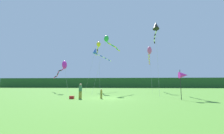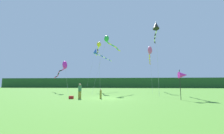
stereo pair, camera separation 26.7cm
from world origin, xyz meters
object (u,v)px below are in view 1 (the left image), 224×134
(kite_magenta, at_px, (63,67))
(kite_rainbow, at_px, (149,52))
(person_adult, at_px, (80,90))
(person_child, at_px, (101,93))
(cooler_box, at_px, (72,97))
(kite_yellow, at_px, (98,46))
(kite_black, at_px, (156,27))
(kite_green, at_px, (108,40))
(kite_blue, at_px, (97,52))
(banner_flag_pole, at_px, (183,75))

(kite_magenta, bearing_deg, kite_rainbow, 12.15)
(person_adult, bearing_deg, kite_magenta, 122.88)
(person_child, height_order, kite_magenta, kite_magenta)
(person_adult, height_order, cooler_box, person_adult)
(kite_yellow, distance_m, kite_rainbow, 11.15)
(person_child, bearing_deg, person_adult, -175.66)
(kite_black, bearing_deg, kite_green, 158.08)
(kite_blue, bearing_deg, kite_black, -37.52)
(kite_yellow, bearing_deg, kite_green, -53.83)
(kite_magenta, bearing_deg, kite_green, -0.61)
(person_adult, relative_size, person_child, 1.57)
(person_child, relative_size, kite_yellow, 0.10)
(kite_black, xyz_separation_m, kite_green, (-8.43, 3.39, -0.96))
(kite_yellow, bearing_deg, kite_black, -31.55)
(cooler_box, bearing_deg, kite_rainbow, 50.36)
(person_adult, relative_size, kite_blue, 0.18)
(person_adult, bearing_deg, kite_black, 32.14)
(kite_yellow, bearing_deg, kite_rainbow, 3.04)
(kite_yellow, xyz_separation_m, kite_green, (2.37, -3.24, 0.25))
(person_adult, height_order, kite_yellow, kite_yellow)
(kite_magenta, relative_size, kite_blue, 0.69)
(person_adult, bearing_deg, cooler_box, -162.75)
(person_adult, xyz_separation_m, person_child, (2.45, 0.19, -0.36))
(banner_flag_pole, height_order, kite_rainbow, kite_rainbow)
(kite_black, bearing_deg, kite_rainbow, 88.05)
(banner_flag_pole, distance_m, kite_rainbow, 15.53)
(person_child, height_order, kite_blue, kite_blue)
(cooler_box, xyz_separation_m, banner_flag_pole, (12.46, -0.25, 2.47))
(person_adult, xyz_separation_m, kite_blue, (-0.87, 15.41, 8.02))
(kite_blue, relative_size, kite_green, 0.91)
(person_child, xyz_separation_m, kite_magenta, (-8.99, 9.93, 4.44))
(person_child, height_order, banner_flag_pole, banner_flag_pole)
(person_adult, distance_m, person_child, 2.48)
(banner_flag_pole, bearing_deg, kite_black, 97.97)
(cooler_box, bearing_deg, banner_flag_pole, -1.15)
(person_adult, distance_m, kite_green, 13.77)
(person_child, relative_size, kite_rainbow, 0.11)
(kite_rainbow, bearing_deg, kite_blue, 172.40)
(cooler_box, height_order, kite_magenta, kite_magenta)
(person_child, xyz_separation_m, kite_green, (-0.32, 9.84, 9.56))
(kite_yellow, relative_size, kite_green, 0.97)
(person_adult, height_order, kite_rainbow, kite_rainbow)
(kite_magenta, bearing_deg, person_child, -47.84)
(kite_yellow, bearing_deg, kite_blue, 106.41)
(kite_rainbow, bearing_deg, person_adult, -127.96)
(person_adult, distance_m, banner_flag_pole, 11.69)
(kite_yellow, xyz_separation_m, kite_magenta, (-6.31, -3.15, -4.87))
(person_adult, distance_m, kite_rainbow, 19.09)
(kite_black, relative_size, kite_blue, 1.20)
(person_child, distance_m, kite_blue, 17.69)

